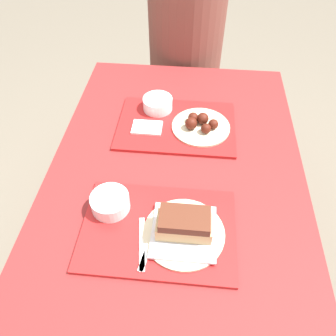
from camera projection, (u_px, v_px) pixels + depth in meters
ground_plane at (173, 270)px, 1.66m from camera, size 12.00×12.00×0.00m
picnic_table at (175, 195)px, 1.19m from camera, size 0.89×1.41×0.72m
picnic_bench_far at (187, 96)px, 1.97m from camera, size 0.84×0.28×0.47m
tray_near at (158, 229)px, 0.97m from camera, size 0.46×0.32×0.01m
tray_far at (176, 125)px, 1.29m from camera, size 0.46×0.32×0.01m
bowl_coleslaw_near at (110, 202)px, 1.00m from camera, size 0.12×0.12×0.05m
brisket_sandwich_plate at (184, 228)px, 0.93m from camera, size 0.24×0.24×0.09m
plastic_fork_near at (142, 243)px, 0.93m from camera, size 0.04×0.17×0.00m
plastic_knife_near at (150, 244)px, 0.93m from camera, size 0.05×0.17×0.00m
condiment_packet at (166, 208)px, 1.01m from camera, size 0.04×0.03×0.01m
bowl_coleslaw_far at (158, 103)px, 1.33m from camera, size 0.12×0.12×0.05m
wings_plate_far at (200, 124)px, 1.26m from camera, size 0.22×0.22×0.05m
napkin_far at (147, 127)px, 1.26m from camera, size 0.11×0.08×0.01m
person_seated_across at (186, 33)px, 1.68m from camera, size 0.39×0.39×0.76m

